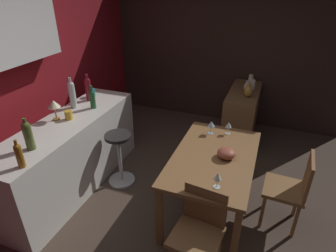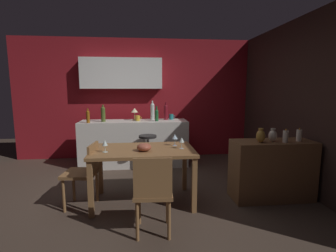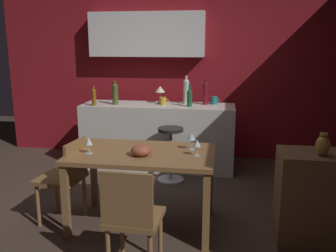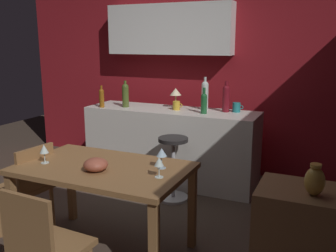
# 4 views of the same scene
# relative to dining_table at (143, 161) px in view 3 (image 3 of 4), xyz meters

# --- Properties ---
(ground_plane) EXTENTS (9.00, 9.00, 0.00)m
(ground_plane) POSITION_rel_dining_table_xyz_m (-0.12, 0.29, -0.65)
(ground_plane) COLOR #47382D
(wall_kitchen_back) EXTENTS (5.20, 0.33, 2.60)m
(wall_kitchen_back) POSITION_rel_dining_table_xyz_m (-0.18, 2.36, 0.76)
(wall_kitchen_back) COLOR maroon
(wall_kitchen_back) RESTS_ON ground_plane
(dining_table) EXTENTS (1.34, 0.82, 0.74)m
(dining_table) POSITION_rel_dining_table_xyz_m (0.00, 0.00, 0.00)
(dining_table) COLOR olive
(dining_table) RESTS_ON ground_plane
(kitchen_counter) EXTENTS (2.10, 0.60, 0.90)m
(kitchen_counter) POSITION_rel_dining_table_xyz_m (-0.17, 1.71, -0.20)
(kitchen_counter) COLOR silver
(kitchen_counter) RESTS_ON ground_plane
(chair_near_window) EXTENTS (0.44, 0.44, 0.84)m
(chair_near_window) POSITION_rel_dining_table_xyz_m (-0.75, -0.06, -0.18)
(chair_near_window) COLOR olive
(chair_near_window) RESTS_ON ground_plane
(chair_by_doorway) EXTENTS (0.42, 0.42, 0.87)m
(chair_by_doorway) POSITION_rel_dining_table_xyz_m (0.10, -0.79, -0.17)
(chair_by_doorway) COLOR olive
(chair_by_doorway) RESTS_ON ground_plane
(bar_stool) EXTENTS (0.34, 0.34, 0.70)m
(bar_stool) POSITION_rel_dining_table_xyz_m (0.09, 1.19, -0.28)
(bar_stool) COLOR #262323
(bar_stool) RESTS_ON ground_plane
(wine_glass_left) EXTENTS (0.08, 0.08, 0.16)m
(wine_glass_left) POSITION_rel_dining_table_xyz_m (0.44, 0.14, 0.21)
(wine_glass_left) COLOR silver
(wine_glass_left) RESTS_ON dining_table
(wine_glass_right) EXTENTS (0.07, 0.07, 0.16)m
(wine_glass_right) POSITION_rel_dining_table_xyz_m (-0.47, -0.13, 0.20)
(wine_glass_right) COLOR silver
(wine_glass_right) RESTS_ON dining_table
(wine_glass_center) EXTENTS (0.07, 0.07, 0.15)m
(wine_glass_center) POSITION_rel_dining_table_xyz_m (0.51, -0.05, 0.20)
(wine_glass_center) COLOR silver
(wine_glass_center) RESTS_ON dining_table
(fruit_bowl) EXTENTS (0.19, 0.19, 0.10)m
(fruit_bowl) POSITION_rel_dining_table_xyz_m (0.02, -0.12, 0.14)
(fruit_bowl) COLOR #9E4C38
(fruit_bowl) RESTS_ON dining_table
(wine_bottle_clear) EXTENTS (0.08, 0.08, 0.39)m
(wine_bottle_clear) POSITION_rel_dining_table_xyz_m (0.21, 1.86, 0.43)
(wine_bottle_clear) COLOR silver
(wine_bottle_clear) RESTS_ON kitchen_counter
(wine_bottle_green) EXTENTS (0.07, 0.07, 0.29)m
(wine_bottle_green) POSITION_rel_dining_table_xyz_m (0.28, 1.62, 0.38)
(wine_bottle_green) COLOR #1E592D
(wine_bottle_green) RESTS_ON kitchen_counter
(wine_bottle_ruby) EXTENTS (0.08, 0.08, 0.36)m
(wine_bottle_ruby) POSITION_rel_dining_table_xyz_m (0.48, 1.82, 0.42)
(wine_bottle_ruby) COLOR maroon
(wine_bottle_ruby) RESTS_ON kitchen_counter
(wine_bottle_olive) EXTENTS (0.08, 0.08, 0.33)m
(wine_bottle_olive) POSITION_rel_dining_table_xyz_m (-0.75, 1.63, 0.41)
(wine_bottle_olive) COLOR #475623
(wine_bottle_olive) RESTS_ON kitchen_counter
(wine_bottle_amber) EXTENTS (0.06, 0.06, 0.27)m
(wine_bottle_amber) POSITION_rel_dining_table_xyz_m (-1.00, 1.49, 0.38)
(wine_bottle_amber) COLOR #8C5114
(wine_bottle_amber) RESTS_ON kitchen_counter
(cup_teal) EXTENTS (0.13, 0.09, 0.11)m
(cup_teal) POSITION_rel_dining_table_xyz_m (0.60, 1.86, 0.30)
(cup_teal) COLOR teal
(cup_teal) RESTS_ON kitchen_counter
(cup_mustard) EXTENTS (0.12, 0.09, 0.10)m
(cup_mustard) POSITION_rel_dining_table_xyz_m (-0.09, 1.70, 0.30)
(cup_mustard) COLOR gold
(cup_mustard) RESTS_ON kitchen_counter
(counter_lamp) EXTENTS (0.14, 0.14, 0.24)m
(counter_lamp) POSITION_rel_dining_table_xyz_m (-0.16, 1.83, 0.43)
(counter_lamp) COLOR #A58447
(counter_lamp) RESTS_ON kitchen_counter
(vase_brass) EXTENTS (0.12, 0.12, 0.19)m
(vase_brass) POSITION_rel_dining_table_xyz_m (1.55, -0.13, 0.26)
(vase_brass) COLOR #B78C38
(vase_brass) RESTS_ON sideboard_cabinet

